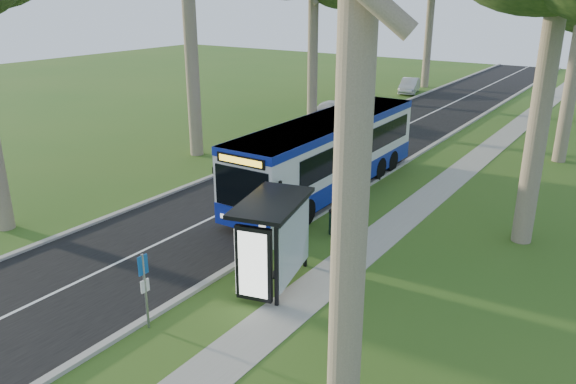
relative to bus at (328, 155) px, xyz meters
The scene contains 12 objects.
ground 7.01m from the bus, 79.81° to the right, with size 120.00×120.00×0.00m, color #2F591C.
road 4.41m from the bus, 124.66° to the left, with size 7.00×100.00×0.02m, color black.
kerb_east 3.92m from the bus, 70.16° to the left, with size 0.25×100.00×0.12m, color #9E9B93.
kerb_west 6.90m from the bus, 150.17° to the left, with size 0.25×100.00×0.12m, color #9E9B93.
centre_line 4.40m from the bus, 124.66° to the left, with size 0.12×100.00×0.01m, color white.
footpath 5.64m from the bus, 38.38° to the left, with size 1.50×100.00×0.02m, color gray.
bus is the anchor object (origin of this frame).
bus_stop_sign 12.49m from the bus, 83.10° to the right, with size 0.08×0.31×2.23m.
bus_shelter 9.28m from the bus, 71.35° to the right, with size 2.47×3.54×2.76m.
litter_bin 4.94m from the bus, 56.29° to the right, with size 0.54×0.54×0.95m.
car_white 14.42m from the bus, 119.76° to the left, with size 1.84×4.58×1.56m, color silver.
car_silver 28.17m from the bus, 104.79° to the left, with size 1.40×4.02×1.32m, color #ADB0B5.
Camera 1 is at (10.90, -14.62, 8.75)m, focal length 35.00 mm.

